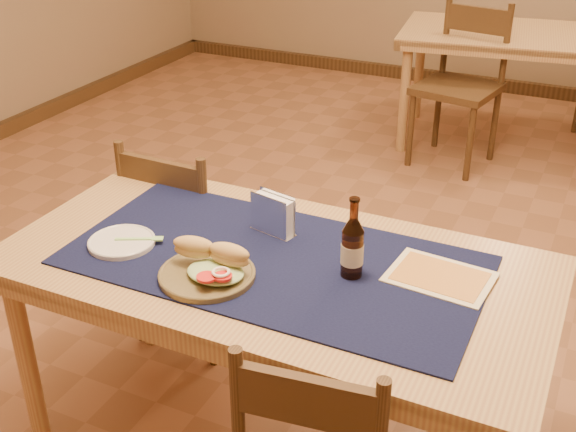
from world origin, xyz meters
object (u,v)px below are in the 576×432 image
at_px(chair_main_far, 189,238).
at_px(napkin_holder, 273,215).
at_px(main_table, 274,285).
at_px(back_table, 535,46).
at_px(sandwich_plate, 210,268).
at_px(beer_bottle, 352,247).

height_order(chair_main_far, napkin_holder, napkin_holder).
distance_m(chair_main_far, napkin_holder, 0.70).
xyz_separation_m(main_table, back_table, (0.29, 3.16, 0.00)).
relative_size(back_table, sandwich_plate, 6.50).
relative_size(back_table, chair_main_far, 2.01).
bearing_deg(main_table, sandwich_plate, -126.05).
height_order(chair_main_far, beer_bottle, beer_bottle).
xyz_separation_m(back_table, napkin_holder, (-0.36, -3.01, 0.15)).
relative_size(main_table, napkin_holder, 10.32).
relative_size(back_table, beer_bottle, 7.39).
xyz_separation_m(back_table, chair_main_far, (-0.88, -2.71, -0.21)).
xyz_separation_m(back_table, sandwich_plate, (-0.41, -3.32, 0.12)).
xyz_separation_m(main_table, chair_main_far, (-0.59, 0.44, -0.21)).
relative_size(beer_bottle, napkin_holder, 1.54).
relative_size(main_table, beer_bottle, 6.70).
relative_size(back_table, napkin_holder, 11.38).
bearing_deg(back_table, main_table, -95.23).
bearing_deg(napkin_holder, beer_bottle, -22.37).
distance_m(sandwich_plate, napkin_holder, 0.31).
distance_m(main_table, back_table, 3.17).
xyz_separation_m(main_table, beer_bottle, (0.23, 0.02, 0.18)).
relative_size(sandwich_plate, beer_bottle, 1.14).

